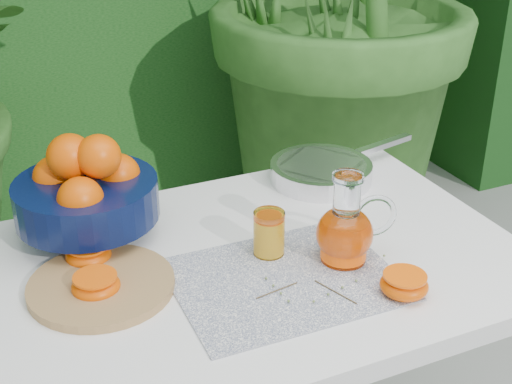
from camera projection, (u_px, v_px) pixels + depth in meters
name	position (u px, v px, depth m)	size (l,w,h in m)	color
white_table	(260.00, 292.00, 1.40)	(1.00, 0.70, 0.75)	white
placemat	(285.00, 279.00, 1.29)	(0.40, 0.31, 0.00)	#0B173F
cutting_board	(101.00, 285.00, 1.26)	(0.26, 0.26, 0.02)	olive
fruit_bowl	(86.00, 190.00, 1.39)	(0.36, 0.36, 0.22)	black
juice_pitcher	(346.00, 231.00, 1.32)	(0.16, 0.13, 0.18)	white
juice_tumbler	(269.00, 234.00, 1.35)	(0.07, 0.07, 0.09)	white
saute_pan	(322.00, 171.00, 1.66)	(0.43, 0.28, 0.04)	silver
orange_halves	(194.00, 274.00, 1.27)	(0.60, 0.44, 0.04)	#D35002
thyme_sprigs	(325.00, 274.00, 1.30)	(0.29, 0.21, 0.01)	brown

